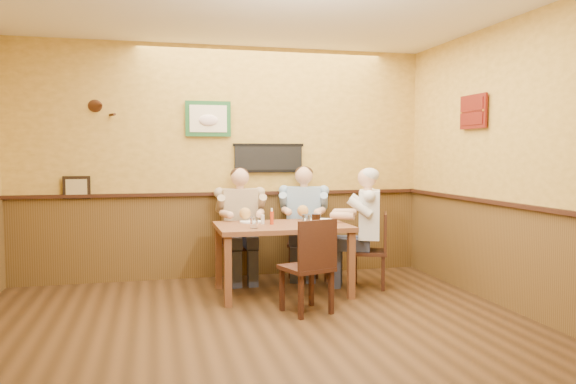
# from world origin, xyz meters

# --- Properties ---
(room) EXTENTS (5.02, 5.03, 2.81)m
(room) POSITION_xyz_m (0.13, 0.17, 1.69)
(room) COLOR #311F0E
(room) RESTS_ON ground
(dining_table) EXTENTS (1.40, 0.90, 0.75)m
(dining_table) POSITION_xyz_m (0.48, 1.50, 0.66)
(dining_table) COLOR brown
(dining_table) RESTS_ON ground
(chair_back_left) EXTENTS (0.39, 0.39, 0.84)m
(chair_back_left) POSITION_xyz_m (0.14, 2.25, 0.42)
(chair_back_left) COLOR #371C11
(chair_back_left) RESTS_ON ground
(chair_back_right) EXTENTS (0.49, 0.49, 0.85)m
(chair_back_right) POSITION_xyz_m (0.94, 2.29, 0.42)
(chair_back_right) COLOR #371C11
(chair_back_right) RESTS_ON ground
(chair_right_end) EXTENTS (0.51, 0.51, 0.85)m
(chair_right_end) POSITION_xyz_m (1.50, 1.55, 0.42)
(chair_right_end) COLOR #371C11
(chair_right_end) RESTS_ON ground
(chair_near_side) EXTENTS (0.52, 0.52, 0.90)m
(chair_near_side) POSITION_xyz_m (0.54, 0.75, 0.45)
(chair_near_side) COLOR #371C11
(chair_near_side) RESTS_ON ground
(diner_tan_shirt) EXTENTS (0.56, 0.56, 1.20)m
(diner_tan_shirt) POSITION_xyz_m (0.14, 2.25, 0.60)
(diner_tan_shirt) COLOR tan
(diner_tan_shirt) RESTS_ON ground
(diner_blue_polo) EXTENTS (0.70, 0.70, 1.21)m
(diner_blue_polo) POSITION_xyz_m (0.94, 2.29, 0.61)
(diner_blue_polo) COLOR #85A5C7
(diner_blue_polo) RESTS_ON ground
(diner_white_elder) EXTENTS (0.73, 0.73, 1.21)m
(diner_white_elder) POSITION_xyz_m (1.50, 1.55, 0.60)
(diner_white_elder) COLOR silver
(diner_white_elder) RESTS_ON ground
(water_glass_left) EXTENTS (0.10, 0.10, 0.12)m
(water_glass_left) POSITION_xyz_m (0.13, 1.27, 0.81)
(water_glass_left) COLOR white
(water_glass_left) RESTS_ON dining_table
(water_glass_mid) EXTENTS (0.12, 0.12, 0.13)m
(water_glass_mid) POSITION_xyz_m (0.66, 1.19, 0.82)
(water_glass_mid) COLOR silver
(water_glass_mid) RESTS_ON dining_table
(cola_tumbler) EXTENTS (0.10, 0.10, 0.12)m
(cola_tumbler) POSITION_xyz_m (0.81, 1.35, 0.81)
(cola_tumbler) COLOR black
(cola_tumbler) RESTS_ON dining_table
(hot_sauce_bottle) EXTENTS (0.05, 0.05, 0.16)m
(hot_sauce_bottle) POSITION_xyz_m (0.37, 1.52, 0.83)
(hot_sauce_bottle) COLOR red
(hot_sauce_bottle) RESTS_ON dining_table
(salt_shaker) EXTENTS (0.04, 0.04, 0.10)m
(salt_shaker) POSITION_xyz_m (0.29, 1.58, 0.80)
(salt_shaker) COLOR silver
(salt_shaker) RESTS_ON dining_table
(pepper_shaker) EXTENTS (0.04, 0.04, 0.09)m
(pepper_shaker) POSITION_xyz_m (0.37, 1.53, 0.79)
(pepper_shaker) COLOR black
(pepper_shaker) RESTS_ON dining_table
(plate_far_left) EXTENTS (0.28, 0.28, 0.02)m
(plate_far_left) POSITION_xyz_m (0.19, 1.74, 0.76)
(plate_far_left) COLOR white
(plate_far_left) RESTS_ON dining_table
(plate_far_right) EXTENTS (0.30, 0.30, 0.02)m
(plate_far_right) POSITION_xyz_m (0.98, 1.71, 0.76)
(plate_far_right) COLOR white
(plate_far_right) RESTS_ON dining_table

